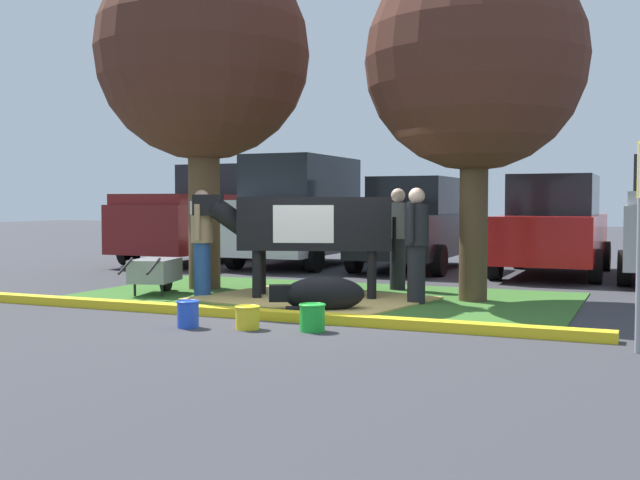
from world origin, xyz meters
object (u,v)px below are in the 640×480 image
(person_visitor_near, at_px, (398,235))
(person_visitor_far, at_px, (416,242))
(person_handler, at_px, (202,240))
(suv_dark_grey, at_px, (303,211))
(shade_tree_right, at_px, (475,62))
(bucket_green, at_px, (312,317))
(sedan_blue, at_px, (416,225))
(pickup_truck_maroon, at_px, (208,217))
(shade_tree_left, at_px, (203,56))
(bucket_blue, at_px, (188,314))
(bucket_yellow, at_px, (247,317))
(sedan_red, at_px, (554,227))
(wheelbarrow, at_px, (156,271))
(calf_lying, at_px, (321,294))
(cow_holstein, at_px, (308,224))

(person_visitor_near, distance_m, person_visitor_far, 1.79)
(person_handler, distance_m, suv_dark_grey, 6.15)
(shade_tree_right, xyz_separation_m, bucket_green, (-1.13, -3.33, -3.37))
(person_visitor_near, height_order, sedan_blue, sedan_blue)
(pickup_truck_maroon, xyz_separation_m, suv_dark_grey, (2.69, -0.20, 0.16))
(shade_tree_left, distance_m, bucket_blue, 5.50)
(bucket_yellow, bearing_deg, pickup_truck_maroon, 124.07)
(bucket_blue, distance_m, sedan_red, 9.08)
(pickup_truck_maroon, bearing_deg, wheelbarrow, -65.22)
(shade_tree_right, relative_size, pickup_truck_maroon, 0.96)
(shade_tree_right, height_order, wheelbarrow, shade_tree_right)
(bucket_blue, height_order, pickup_truck_maroon, pickup_truck_maroon)
(person_visitor_near, relative_size, suv_dark_grey, 0.37)
(shade_tree_right, bearing_deg, pickup_truck_maroon, 146.41)
(person_visitor_near, bearing_deg, calf_lying, -93.57)
(sedan_red, bearing_deg, bucket_yellow, -106.75)
(calf_lying, distance_m, suv_dark_grey, 7.65)
(wheelbarrow, bearing_deg, person_handler, 4.17)
(pickup_truck_maroon, bearing_deg, shade_tree_left, -58.94)
(wheelbarrow, relative_size, bucket_blue, 5.04)
(calf_lying, distance_m, bucket_blue, 2.05)
(cow_holstein, distance_m, wheelbarrow, 2.59)
(shade_tree_right, xyz_separation_m, bucket_yellow, (-1.89, -3.50, -3.39))
(shade_tree_right, xyz_separation_m, pickup_truck_maroon, (-7.72, 5.13, -2.42))
(shade_tree_right, distance_m, sedan_blue, 6.13)
(person_handler, bearing_deg, person_visitor_near, 39.79)
(sedan_blue, xyz_separation_m, sedan_red, (2.96, -0.27, 0.00))
(sedan_red, bearing_deg, wheelbarrow, -132.22)
(shade_tree_right, height_order, person_visitor_far, shade_tree_right)
(pickup_truck_maroon, distance_m, suv_dark_grey, 2.70)
(shade_tree_left, distance_m, bucket_yellow, 5.69)
(person_handler, xyz_separation_m, sedan_blue, (1.63, 6.17, 0.09))
(person_visitor_near, bearing_deg, cow_holstein, -119.43)
(pickup_truck_maroon, bearing_deg, shade_tree_right, -33.59)
(person_handler, bearing_deg, cow_holstein, 16.38)
(calf_lying, bearing_deg, sedan_red, 71.25)
(shade_tree_left, bearing_deg, wheelbarrow, -105.62)
(cow_holstein, distance_m, sedan_red, 6.21)
(person_handler, bearing_deg, sedan_blue, 75.23)
(person_visitor_far, bearing_deg, shade_tree_right, 43.00)
(sedan_red, bearing_deg, bucket_blue, -110.65)
(shade_tree_left, xyz_separation_m, shade_tree_right, (4.53, 0.18, -0.40))
(bucket_yellow, bearing_deg, person_visitor_far, 67.23)
(shade_tree_right, xyz_separation_m, cow_holstein, (-2.39, -0.66, -2.39))
(shade_tree_left, relative_size, bucket_blue, 17.97)
(shade_tree_right, bearing_deg, bucket_yellow, -118.31)
(shade_tree_left, height_order, suv_dark_grey, shade_tree_left)
(shade_tree_left, height_order, person_visitor_far, shade_tree_left)
(cow_holstein, height_order, sedan_red, sedan_red)
(sedan_red, bearing_deg, person_visitor_near, -118.58)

